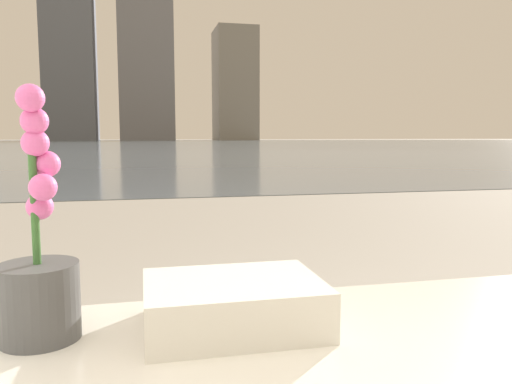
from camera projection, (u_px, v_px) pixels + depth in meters
The scene contains 6 objects.
potted_orchid at pixel (39, 274), 0.77m from camera, with size 0.12×0.12×0.39m.
towel_stack at pixel (233, 304), 0.82m from camera, with size 0.29×0.22×0.08m.
harbor_water at pixel (145, 144), 60.24m from camera, with size 180.00×110.00×0.01m.
skyline_tower_2 at pixel (70, 47), 108.86m from camera, with size 10.65×11.25×40.48m.
skyline_tower_3 at pixel (146, 42), 112.28m from camera, with size 11.99×10.80×43.92m.
skyline_tower_4 at pixel (235, 85), 117.81m from camera, with size 9.31×11.93×25.83m.
Camera 1 is at (-0.48, 0.02, 0.86)m, focal length 35.00 mm.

